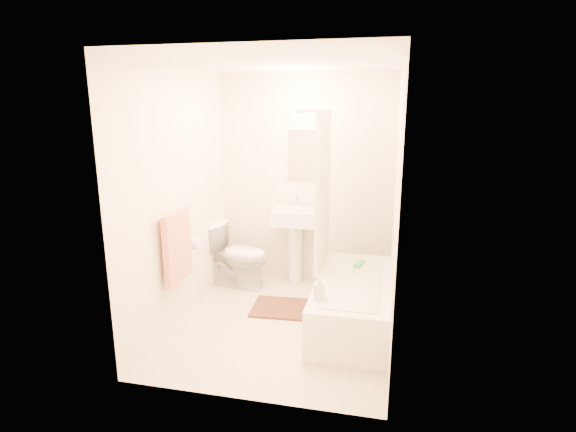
% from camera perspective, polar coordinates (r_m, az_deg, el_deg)
% --- Properties ---
extents(floor, '(2.40, 2.40, 0.00)m').
position_cam_1_polar(floor, '(4.46, -0.72, -13.34)').
color(floor, beige).
rests_on(floor, ground).
extents(ceiling, '(2.40, 2.40, 0.00)m').
position_cam_1_polar(ceiling, '(3.98, -0.83, 19.06)').
color(ceiling, white).
rests_on(ceiling, ground).
extents(wall_back, '(2.00, 0.02, 2.40)m').
position_cam_1_polar(wall_back, '(5.21, 2.28, 4.58)').
color(wall_back, beige).
rests_on(wall_back, ground).
extents(wall_left, '(0.02, 2.40, 2.40)m').
position_cam_1_polar(wall_left, '(4.39, -13.59, 2.45)').
color(wall_left, beige).
rests_on(wall_left, ground).
extents(wall_right, '(0.02, 2.40, 2.40)m').
position_cam_1_polar(wall_right, '(3.95, 13.49, 1.22)').
color(wall_right, beige).
rests_on(wall_right, ground).
extents(mirror, '(0.40, 0.03, 0.55)m').
position_cam_1_polar(mirror, '(5.15, 2.27, 7.84)').
color(mirror, white).
rests_on(mirror, wall_back).
extents(curtain_rod, '(0.03, 1.70, 0.03)m').
position_cam_1_polar(curtain_rod, '(4.01, 3.82, 13.28)').
color(curtain_rod, silver).
rests_on(curtain_rod, wall_back).
extents(shower_curtain, '(0.04, 0.80, 1.55)m').
position_cam_1_polar(shower_curtain, '(4.48, 4.45, 3.28)').
color(shower_curtain, silver).
rests_on(shower_curtain, curtain_rod).
extents(towel_bar, '(0.02, 0.60, 0.02)m').
position_cam_1_polar(towel_bar, '(4.18, -14.51, 0.42)').
color(towel_bar, silver).
rests_on(towel_bar, wall_left).
extents(towel, '(0.06, 0.45, 0.66)m').
position_cam_1_polar(towel, '(4.25, -13.88, -3.81)').
color(towel, '#CC7266').
rests_on(towel, towel_bar).
extents(toilet_paper, '(0.11, 0.12, 0.12)m').
position_cam_1_polar(toilet_paper, '(4.59, -11.80, -3.41)').
color(toilet_paper, white).
rests_on(toilet_paper, wall_left).
extents(toilet, '(0.80, 0.54, 0.73)m').
position_cam_1_polar(toilet, '(5.22, -6.49, -4.96)').
color(toilet, white).
rests_on(toilet, floor).
extents(sink, '(0.50, 0.41, 0.96)m').
position_cam_1_polar(sink, '(5.26, 0.88, -3.37)').
color(sink, white).
rests_on(sink, floor).
extents(bathtub, '(0.68, 1.56, 0.44)m').
position_cam_1_polar(bathtub, '(4.40, 8.22, -10.73)').
color(bathtub, white).
rests_on(bathtub, floor).
extents(bath_mat, '(0.69, 0.54, 0.02)m').
position_cam_1_polar(bath_mat, '(4.72, -0.38, -11.61)').
color(bath_mat, '#4B2919').
rests_on(bath_mat, floor).
extents(soap_bottle, '(0.11, 0.11, 0.21)m').
position_cam_1_polar(soap_bottle, '(3.85, 3.98, -9.03)').
color(soap_bottle, silver).
rests_on(soap_bottle, bathtub).
extents(scrub_brush, '(0.10, 0.21, 0.04)m').
position_cam_1_polar(scrub_brush, '(4.67, 9.01, -6.11)').
color(scrub_brush, green).
rests_on(scrub_brush, bathtub).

